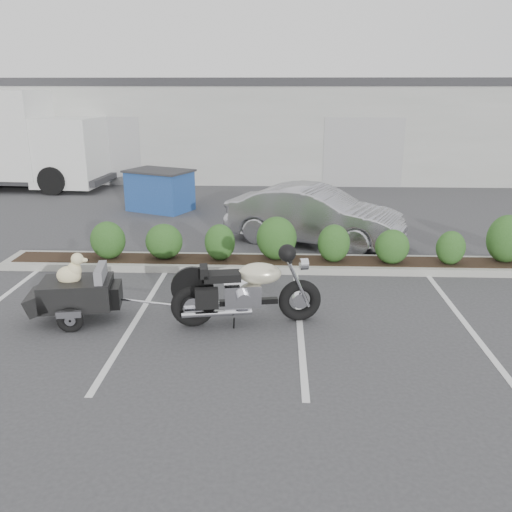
{
  "coord_description": "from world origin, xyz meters",
  "views": [
    {
      "loc": [
        0.83,
        -8.79,
        3.69
      ],
      "look_at": [
        0.43,
        0.58,
        0.75
      ],
      "focal_mm": 38.0,
      "sensor_mm": 36.0,
      "label": 1
    }
  ],
  "objects_px": {
    "motorcycle": "(247,291)",
    "delivery_truck": "(4,142)",
    "dumpster": "(160,190)",
    "pet_trailer": "(76,292)",
    "sedan": "(314,215)"
  },
  "relations": [
    {
      "from": "pet_trailer",
      "to": "sedan",
      "type": "distance_m",
      "value": 6.33
    },
    {
      "from": "sedan",
      "to": "delivery_truck",
      "type": "xyz_separation_m",
      "value": [
        -11.16,
        7.25,
        1.01
      ]
    },
    {
      "from": "motorcycle",
      "to": "pet_trailer",
      "type": "distance_m",
      "value": 2.79
    },
    {
      "from": "sedan",
      "to": "dumpster",
      "type": "bearing_deg",
      "value": 74.3
    },
    {
      "from": "motorcycle",
      "to": "delivery_truck",
      "type": "xyz_separation_m",
      "value": [
        -9.79,
        12.05,
        1.15
      ]
    },
    {
      "from": "motorcycle",
      "to": "delivery_truck",
      "type": "relative_size",
      "value": 0.31
    },
    {
      "from": "dumpster",
      "to": "pet_trailer",
      "type": "bearing_deg",
      "value": -62.86
    },
    {
      "from": "delivery_truck",
      "to": "dumpster",
      "type": "bearing_deg",
      "value": -25.13
    },
    {
      "from": "motorcycle",
      "to": "delivery_truck",
      "type": "height_order",
      "value": "delivery_truck"
    },
    {
      "from": "pet_trailer",
      "to": "sedan",
      "type": "relative_size",
      "value": 0.47
    },
    {
      "from": "sedan",
      "to": "dumpster",
      "type": "xyz_separation_m",
      "value": [
        -4.55,
        3.53,
        -0.06
      ]
    },
    {
      "from": "motorcycle",
      "to": "dumpster",
      "type": "xyz_separation_m",
      "value": [
        -3.18,
        8.32,
        0.07
      ]
    },
    {
      "from": "motorcycle",
      "to": "pet_trailer",
      "type": "xyz_separation_m",
      "value": [
        -2.79,
        0.02,
        -0.07
      ]
    },
    {
      "from": "pet_trailer",
      "to": "delivery_truck",
      "type": "relative_size",
      "value": 0.25
    },
    {
      "from": "motorcycle",
      "to": "dumpster",
      "type": "relative_size",
      "value": 1.07
    }
  ]
}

